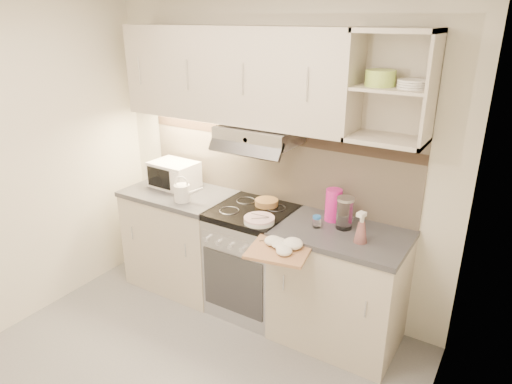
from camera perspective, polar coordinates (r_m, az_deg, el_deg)
room_shell at (r=2.77m, az=-8.57°, el=6.54°), size 3.04×2.84×2.52m
base_cabinet_left at (r=4.18m, az=-9.19°, el=-5.93°), size 0.90×0.60×0.86m
worktop_left at (r=4.00m, az=-9.57°, el=-0.17°), size 0.92×0.62×0.04m
base_cabinet_right at (r=3.50m, az=10.29°, el=-11.83°), size 0.90×0.60×0.86m
worktop_right at (r=3.28m, az=10.81°, el=-5.21°), size 0.92×0.62×0.04m
electric_range at (r=3.77m, az=-0.40°, el=-8.47°), size 0.60×0.60×0.90m
microwave at (r=4.08m, az=-10.22°, el=2.18°), size 0.40×0.31×0.22m
watering_can at (r=3.75m, az=-9.11°, el=-0.02°), size 0.25×0.14×0.22m
plate_stack at (r=3.34m, az=0.41°, el=-3.50°), size 0.23×0.23×0.05m
bread_loaf at (r=3.64m, az=1.33°, el=-1.31°), size 0.19×0.19×0.05m
pink_pitcher at (r=3.39m, az=9.67°, el=-1.61°), size 0.13×0.12×0.24m
glass_jar at (r=3.28m, az=11.03°, el=-2.58°), size 0.12×0.12×0.23m
spice_jar at (r=3.28m, az=7.59°, el=-3.68°), size 0.06×0.06×0.09m
spray_bottle at (r=3.11m, az=13.02°, el=-4.58°), size 0.09×0.09×0.24m
cutting_board at (r=3.03m, az=2.94°, el=-7.29°), size 0.45×0.42×0.02m
dish_towel at (r=3.02m, az=3.16°, el=-6.49°), size 0.28×0.25×0.07m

